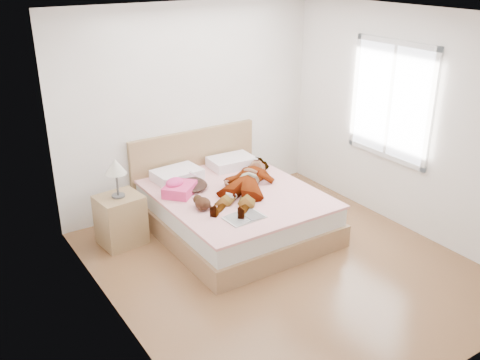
{
  "coord_description": "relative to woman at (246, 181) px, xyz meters",
  "views": [
    {
      "loc": [
        -3.1,
        -3.9,
        3.11
      ],
      "look_at": [
        0.0,
        0.85,
        0.7
      ],
      "focal_mm": 40.0,
      "sensor_mm": 36.0,
      "label": 1
    }
  ],
  "objects": [
    {
      "name": "room_shell",
      "position": [
        1.62,
        -0.65,
        0.88
      ],
      "size": [
        4.0,
        4.0,
        4.0
      ],
      "color": "white",
      "rests_on": "ground"
    },
    {
      "name": "coffee_mug",
      "position": [
        -0.34,
        -0.17,
        -0.06
      ],
      "size": [
        0.14,
        0.12,
        0.1
      ],
      "color": "white",
      "rests_on": "bed"
    },
    {
      "name": "nightstand",
      "position": [
        -1.42,
        0.47,
        -0.28
      ],
      "size": [
        0.52,
        0.48,
        1.04
      ],
      "color": "olive",
      "rests_on": "ground"
    },
    {
      "name": "phone",
      "position": [
        -0.5,
        0.4,
        0.06
      ],
      "size": [
        0.09,
        0.1,
        0.05
      ],
      "primitive_type": "cube",
      "rotation": [
        0.44,
        0.0,
        0.74
      ],
      "color": "silver",
      "rests_on": "bed"
    },
    {
      "name": "plush_toy",
      "position": [
        -0.71,
        -0.18,
        -0.04
      ],
      "size": [
        0.17,
        0.26,
        0.14
      ],
      "color": "black",
      "rests_on": "bed"
    },
    {
      "name": "woman",
      "position": [
        0.0,
        0.0,
        0.0
      ],
      "size": [
        1.63,
        1.56,
        0.23
      ],
      "primitive_type": "imported",
      "rotation": [
        0.0,
        0.0,
        -0.83
      ],
      "color": "white",
      "rests_on": "bed"
    },
    {
      "name": "ground",
      "position": [
        -0.15,
        -0.95,
        -0.62
      ],
      "size": [
        4.0,
        4.0,
        0.0
      ],
      "primitive_type": "plane",
      "color": "#512D19",
      "rests_on": "ground"
    },
    {
      "name": "towel",
      "position": [
        -0.74,
        0.32,
        -0.03
      ],
      "size": [
        0.49,
        0.49,
        0.2
      ],
      "color": "#FE459C",
      "rests_on": "bed"
    },
    {
      "name": "magazine",
      "position": [
        -0.44,
        -0.62,
        -0.1
      ],
      "size": [
        0.43,
        0.29,
        0.02
      ],
      "color": "silver",
      "rests_on": "bed"
    },
    {
      "name": "hair",
      "position": [
        -0.57,
        0.45,
        -0.07
      ],
      "size": [
        0.58,
        0.66,
        0.08
      ],
      "primitive_type": "ellipsoid",
      "rotation": [
        0.0,
        0.0,
        0.22
      ],
      "color": "black",
      "rests_on": "bed"
    },
    {
      "name": "bed",
      "position": [
        -0.15,
        0.09,
        -0.35
      ],
      "size": [
        1.8,
        2.08,
        1.0
      ],
      "color": "olive",
      "rests_on": "ground"
    }
  ]
}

